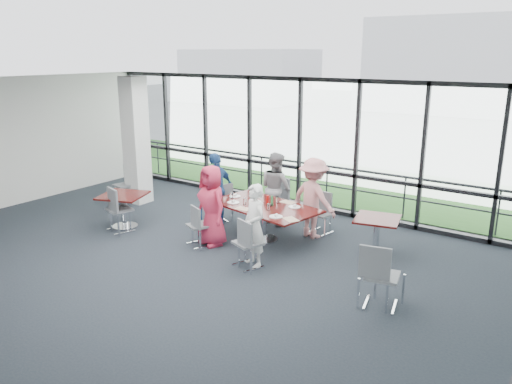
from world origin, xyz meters
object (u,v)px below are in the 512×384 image
Objects in this scene: chair_spare_la at (119,209)px; chair_main_nr at (248,243)px; chair_main_fl at (282,201)px; chair_main_fr at (321,214)px; main_table at (264,210)px; diner_far_right at (314,198)px; chair_main_nl at (199,225)px; chair_spare_lb at (124,185)px; diner_end at (216,189)px; structural_column at (136,141)px; diner_near_right at (254,225)px; diner_far_left at (276,188)px; side_table_right at (377,224)px; diner_near_left at (212,205)px; chair_main_end at (217,203)px; chair_spare_r at (382,276)px; side_table_left at (123,199)px.

chair_main_nr is at bearing 18.24° from chair_spare_la.
chair_main_fr is (1.09, -0.13, -0.06)m from chair_main_fl.
main_table is 1.44× the size of diner_far_right.
chair_spare_lb is (-3.56, 1.17, 0.04)m from chair_main_nl.
structural_column is at bearing -89.57° from diner_end.
diner_near_right is 1.81× the size of chair_main_nl.
diner_far_left reaches higher than chair_main_fr.
chair_main_fl is (-2.53, 0.64, -0.14)m from side_table_right.
diner_near_left is 2.05m from chair_main_fl.
diner_near_right is 2.60m from chair_main_end.
chair_spare_r is (3.76, -0.51, -0.32)m from diner_near_left.
diner_far_left reaches higher than chair_spare_lb.
diner_near_left is 2.41m from chair_main_fr.
chair_main_fr is 5.30m from chair_spare_lb.
main_table is 3.30m from chair_spare_r.
side_table_left is 4.17m from diner_far_right.
diner_far_left is 3.46m from chair_spare_la.
chair_main_nr is 3.38m from chair_spare_la.
diner_end is 1.37m from chair_main_nl.
chair_main_fr is (1.49, 1.85, -0.39)m from diner_near_left.
chair_main_fr is (0.04, 0.30, -0.42)m from diner_far_right.
chair_main_nl is 2.64m from chair_main_fr.
chair_main_end is 2.93m from chair_spare_lb.
side_table_right is 1.00× the size of chair_main_fl.
chair_main_end is 0.94× the size of chair_spare_lb.
chair_main_end is at bearing 138.68° from chair_main_nl.
diner_near_left is 1.00× the size of diner_end.
structural_column is at bearing -125.87° from chair_spare_lb.
chair_main_nr is (-0.05, -0.14, -0.30)m from diner_near_right.
diner_far_right is at bearing 26.51° from side_table_left.
diner_far_right reaches higher than diner_near_right.
diner_near_right is 1.66× the size of chair_main_nr.
chair_main_nl is at bearing -160.45° from diner_near_right.
side_table_left is 3.53m from chair_main_fl.
chair_main_end is 0.88× the size of chair_spare_la.
side_table_right is at bearing -172.31° from chair_main_fl.
diner_near_right is 1.57× the size of chair_main_fl.
structural_column reaches higher than chair_main_nl.
chair_main_fl is 3.58m from chair_spare_la.
chair_main_nl is 0.84× the size of chair_spare_r.
diner_near_left is at bearing 72.08° from chair_main_nl.
side_table_right is at bearing 49.55° from chair_main_nl.
chair_main_fl is at bearing 116.35° from main_table.
diner_far_right reaches higher than chair_main_fl.
diner_end reaches higher than chair_main_fr.
diner_near_right is at bearing 91.31° from chair_main_nr.
main_table is (4.21, -0.43, -0.95)m from structural_column.
diner_near_right is 1.65× the size of chair_spare_lb.
side_table_right is at bearing 0.99° from structural_column.
chair_spare_lb is (-3.04, -0.03, -0.36)m from diner_end.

